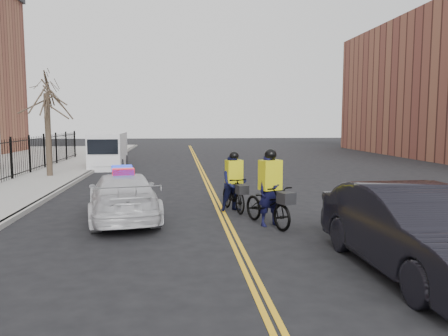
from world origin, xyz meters
TOP-DOWN VIEW (x-y plane):
  - ground at (0.00, 0.00)m, footprint 120.00×120.00m
  - center_line_left at (-0.08, 8.00)m, footprint 0.10×60.00m
  - center_line_right at (0.08, 8.00)m, footprint 0.10×60.00m
  - sidewalk at (-7.50, 8.00)m, footprint 3.00×60.00m
  - curb at (-6.00, 8.00)m, footprint 0.20×60.00m
  - iron_fence at (-9.00, 8.00)m, footprint 0.12×28.00m
  - street_tree at (-7.60, 10.00)m, footprint 3.20×3.20m
  - police_cruiser at (-2.89, 0.50)m, footprint 2.66×4.91m
  - dark_sedan at (2.98, -4.61)m, footprint 1.89×5.00m
  - cargo_van at (-5.49, 14.70)m, footprint 2.08×5.08m
  - cyclist_near at (1.15, -0.65)m, footprint 1.47×2.25m
  - cyclist_far at (0.42, 1.33)m, footprint 0.97×1.93m

SIDE VIEW (x-z plane):
  - ground at x=0.00m, z-range 0.00..0.00m
  - center_line_left at x=-0.08m, z-range 0.00..0.01m
  - center_line_right at x=0.08m, z-range 0.00..0.01m
  - sidewalk at x=-7.50m, z-range 0.00..0.15m
  - curb at x=-6.00m, z-range 0.00..0.15m
  - police_cruiser at x=-2.89m, z-range -0.07..1.44m
  - cyclist_near at x=1.15m, z-range -0.32..1.77m
  - cyclist_far at x=0.42m, z-range -0.20..1.69m
  - dark_sedan at x=2.98m, z-range 0.00..1.63m
  - iron_fence at x=-9.00m, z-range 0.00..2.00m
  - cargo_van at x=-5.49m, z-range -0.02..2.08m
  - street_tree at x=-7.60m, z-range 1.13..5.93m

